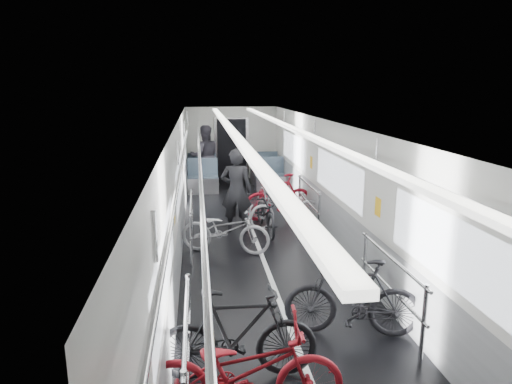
# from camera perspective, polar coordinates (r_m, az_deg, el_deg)

# --- Properties ---
(car_shell) EXTENTS (3.02, 14.01, 2.41)m
(car_shell) POSITION_cam_1_polar(r_m,az_deg,el_deg) (10.20, -0.86, 2.12)
(car_shell) COLOR black
(car_shell) RESTS_ON ground
(bike_left_near) EXTENTS (1.93, 0.78, 1.00)m
(bike_left_near) POSITION_cam_1_polar(r_m,az_deg,el_deg) (4.56, -1.65, -21.38)
(bike_left_near) COLOR maroon
(bike_left_near) RESTS_ON floor
(bike_left_mid) EXTENTS (1.74, 0.55, 1.04)m
(bike_left_mid) POSITION_cam_1_polar(r_m,az_deg,el_deg) (5.06, -2.35, -17.36)
(bike_left_mid) COLOR black
(bike_left_mid) RESTS_ON floor
(bike_left_far) EXTENTS (1.80, 1.11, 0.89)m
(bike_left_far) POSITION_cam_1_polar(r_m,az_deg,el_deg) (8.59, -3.86, -4.74)
(bike_left_far) COLOR #A2A1A6
(bike_left_far) RESTS_ON floor
(bike_right_near) EXTENTS (1.77, 0.86, 1.02)m
(bike_right_near) POSITION_cam_1_polar(r_m,az_deg,el_deg) (5.95, 12.01, -12.76)
(bike_right_near) COLOR black
(bike_right_near) RESTS_ON floor
(bike_right_mid) EXTENTS (1.81, 1.01, 0.90)m
(bike_right_mid) POSITION_cam_1_polar(r_m,az_deg,el_deg) (10.09, 3.72, -1.98)
(bike_right_mid) COLOR #B7B6BB
(bike_right_mid) RESTS_ON floor
(bike_right_far) EXTENTS (1.83, 0.98, 1.06)m
(bike_right_far) POSITION_cam_1_polar(r_m,az_deg,el_deg) (10.76, 2.82, -0.57)
(bike_right_far) COLOR #A81425
(bike_right_far) RESTS_ON floor
(bike_aisle) EXTENTS (0.69, 1.68, 0.86)m
(bike_aisle) POSITION_cam_1_polar(r_m,az_deg,el_deg) (9.76, 1.27, -2.59)
(bike_aisle) COLOR black
(bike_aisle) RESTS_ON floor
(person_standing) EXTENTS (0.74, 0.57, 1.81)m
(person_standing) POSITION_cam_1_polar(r_m,az_deg,el_deg) (9.67, -2.47, 0.15)
(person_standing) COLOR black
(person_standing) RESTS_ON floor
(person_seated) EXTENTS (0.99, 0.81, 1.90)m
(person_seated) POSITION_cam_1_polar(r_m,az_deg,el_deg) (14.24, -6.40, 4.49)
(person_seated) COLOR #343139
(person_seated) RESTS_ON floor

